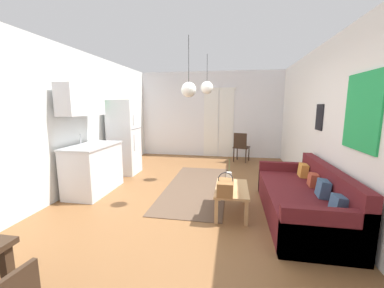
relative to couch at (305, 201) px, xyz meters
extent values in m
cube|color=brown|center=(-1.81, 0.21, -0.31)|extent=(5.08, 8.33, 0.10)
cube|color=silver|center=(-1.81, 4.12, 1.09)|extent=(4.68, 0.10, 2.71)
cube|color=white|center=(-1.77, 4.06, 0.81)|extent=(0.46, 0.02, 2.14)
cube|color=white|center=(-1.28, 4.06, 0.81)|extent=(0.46, 0.02, 2.14)
cube|color=white|center=(-1.52, 4.06, 1.91)|extent=(1.03, 0.03, 0.06)
cube|color=white|center=(0.48, 0.21, 1.09)|extent=(0.10, 7.93, 2.71)
cube|color=green|center=(0.42, -0.42, 1.31)|extent=(0.02, 0.78, 0.92)
cube|color=black|center=(0.42, 0.94, 1.18)|extent=(0.02, 0.30, 0.45)
cube|color=silver|center=(-4.10, 0.21, 1.09)|extent=(0.10, 7.93, 2.71)
cube|color=green|center=(-4.04, 1.34, 1.49)|extent=(0.02, 0.32, 0.40)
cube|color=brown|center=(-1.77, 1.04, -0.26)|extent=(1.18, 2.87, 0.01)
cube|color=#5B191E|center=(-0.08, 0.00, -0.05)|extent=(0.93, 2.14, 0.42)
cube|color=#5B191E|center=(0.31, 0.00, 0.13)|extent=(0.15, 2.14, 0.78)
cube|color=#5B191E|center=(-0.08, -1.02, 0.04)|extent=(0.93, 0.11, 0.60)
cube|color=#5B191E|center=(-0.08, 1.02, 0.04)|extent=(0.93, 0.11, 0.60)
cube|color=#3D5B7F|center=(0.16, -0.67, 0.26)|extent=(0.15, 0.20, 0.20)
cube|color=#3D5B7F|center=(0.15, -0.22, 0.28)|extent=(0.16, 0.24, 0.24)
cube|color=#B74C33|center=(0.16, 0.20, 0.26)|extent=(0.15, 0.21, 0.21)
cube|color=gold|center=(0.15, 0.71, 0.27)|extent=(0.14, 0.23, 0.23)
cube|color=tan|center=(-1.06, 0.01, 0.12)|extent=(0.49, 0.88, 0.04)
cube|color=tan|center=(-1.27, -0.39, -0.08)|extent=(0.05, 0.05, 0.37)
cube|color=tan|center=(-0.85, -0.39, -0.08)|extent=(0.05, 0.05, 0.37)
cube|color=tan|center=(-1.27, 0.41, -0.08)|extent=(0.05, 0.05, 0.37)
cube|color=tan|center=(-0.85, 0.41, -0.08)|extent=(0.05, 0.05, 0.37)
cylinder|color=beige|center=(-1.11, 0.20, 0.23)|extent=(0.09, 0.09, 0.18)
cylinder|color=#477F42|center=(-1.11, 0.20, 0.43)|extent=(0.01, 0.01, 0.22)
cube|color=brown|center=(-1.15, -0.29, 0.24)|extent=(0.23, 0.34, 0.19)
torus|color=black|center=(-1.15, -0.29, 0.35)|extent=(0.21, 0.01, 0.21)
cylinder|color=#382619|center=(-3.08, -1.84, -0.05)|extent=(0.03, 0.03, 0.42)
cube|color=white|center=(-3.65, 1.75, 0.62)|extent=(0.62, 0.61, 1.77)
cube|color=#4C4C51|center=(-3.34, 1.75, 0.84)|extent=(0.01, 0.58, 0.01)
cylinder|color=#B7BABF|center=(-3.32, 1.58, 1.05)|extent=(0.02, 0.02, 0.25)
cylinder|color=#B7BABF|center=(-3.32, 1.58, 0.52)|extent=(0.02, 0.02, 0.39)
cube|color=silver|center=(-3.67, 0.45, 0.18)|extent=(0.61, 1.14, 0.89)
cube|color=#B7BABF|center=(-3.67, 0.45, 0.64)|extent=(0.64, 1.17, 0.03)
cube|color=#999BA0|center=(-3.67, 0.47, 0.59)|extent=(0.36, 0.40, 0.10)
cylinder|color=#B7BABF|center=(-3.91, 0.47, 0.75)|extent=(0.02, 0.02, 0.20)
cube|color=silver|center=(-3.81, 0.45, 1.48)|extent=(0.32, 1.03, 0.56)
cylinder|color=black|center=(-0.57, 3.59, -0.05)|extent=(0.03, 0.03, 0.42)
cylinder|color=black|center=(-0.91, 3.70, -0.05)|extent=(0.03, 0.03, 0.42)
cylinder|color=black|center=(-0.68, 3.27, -0.05)|extent=(0.03, 0.03, 0.42)
cylinder|color=black|center=(-1.02, 3.38, -0.05)|extent=(0.03, 0.03, 0.42)
cube|color=black|center=(-0.80, 3.49, 0.17)|extent=(0.52, 0.51, 0.04)
cube|color=black|center=(-0.85, 3.31, 0.39)|extent=(0.37, 0.14, 0.43)
cylinder|color=black|center=(-1.77, 0.24, 2.10)|extent=(0.01, 0.01, 0.70)
sphere|color=white|center=(-1.77, 0.24, 1.63)|extent=(0.24, 0.24, 0.24)
cylinder|color=black|center=(-1.64, 1.62, 2.17)|extent=(0.01, 0.01, 0.55)
sphere|color=white|center=(-1.64, 1.62, 1.76)|extent=(0.27, 0.27, 0.27)
camera|label=1|loc=(-1.07, -3.49, 1.38)|focal=21.92mm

